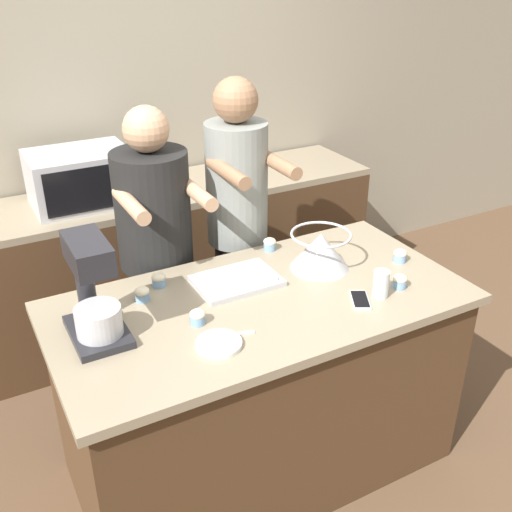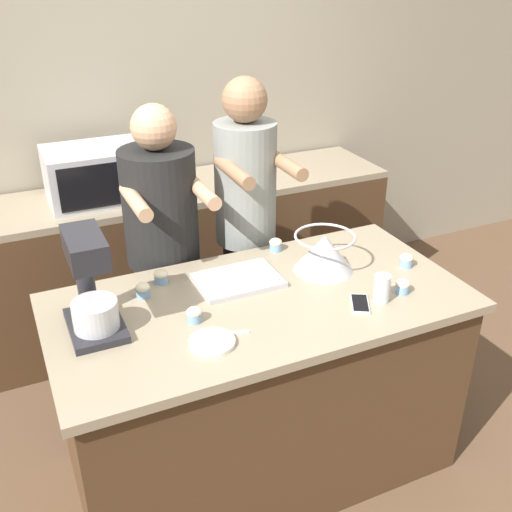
% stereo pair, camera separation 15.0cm
% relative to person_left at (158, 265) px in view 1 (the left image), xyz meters
% --- Properties ---
extents(ground_plane, '(16.00, 16.00, 0.00)m').
position_rel_person_left_xyz_m(ground_plane, '(0.23, -0.62, -0.84)').
color(ground_plane, brown).
extents(back_wall, '(10.00, 0.06, 2.70)m').
position_rel_person_left_xyz_m(back_wall, '(0.23, 1.09, 0.51)').
color(back_wall, gray).
rests_on(back_wall, ground_plane).
extents(island_counter, '(1.73, 0.87, 0.92)m').
position_rel_person_left_xyz_m(island_counter, '(0.23, -0.62, -0.38)').
color(island_counter, '#4C331E').
rests_on(island_counter, ground_plane).
extents(back_counter, '(2.80, 0.60, 0.93)m').
position_rel_person_left_xyz_m(back_counter, '(0.23, 0.74, -0.38)').
color(back_counter, '#4C331E').
rests_on(back_counter, ground_plane).
extents(person_left, '(0.36, 0.52, 1.62)m').
position_rel_person_left_xyz_m(person_left, '(0.00, 0.00, 0.00)').
color(person_left, '#33384C').
rests_on(person_left, ground_plane).
extents(person_right, '(0.32, 0.49, 1.70)m').
position_rel_person_left_xyz_m(person_right, '(0.44, -0.00, 0.06)').
color(person_right, '#232328').
rests_on(person_right, ground_plane).
extents(stand_mixer, '(0.20, 0.30, 0.40)m').
position_rel_person_left_xyz_m(stand_mixer, '(-0.43, -0.56, 0.25)').
color(stand_mixer, '#232328').
rests_on(stand_mixer, island_counter).
extents(mixing_bowl, '(0.27, 0.27, 0.17)m').
position_rel_person_left_xyz_m(mixing_bowl, '(0.60, -0.50, 0.16)').
color(mixing_bowl, '#BCBCC1').
rests_on(mixing_bowl, island_counter).
extents(baking_tray, '(0.36, 0.25, 0.04)m').
position_rel_person_left_xyz_m(baking_tray, '(0.20, -0.46, 0.09)').
color(baking_tray, '#BCBCC1').
rests_on(baking_tray, island_counter).
extents(microwave_oven, '(0.54, 0.41, 0.30)m').
position_rel_person_left_xyz_m(microwave_oven, '(-0.16, 0.74, 0.24)').
color(microwave_oven, '#B7B7BC').
rests_on(microwave_oven, back_counter).
extents(cell_phone, '(0.13, 0.16, 0.01)m').
position_rel_person_left_xyz_m(cell_phone, '(0.58, -0.83, 0.08)').
color(cell_phone, silver).
rests_on(cell_phone, island_counter).
extents(drinking_glass, '(0.07, 0.07, 0.12)m').
position_rel_person_left_xyz_m(drinking_glass, '(0.68, -0.84, 0.13)').
color(drinking_glass, silver).
rests_on(drinking_glass, island_counter).
extents(small_plate, '(0.17, 0.17, 0.02)m').
position_rel_person_left_xyz_m(small_plate, '(-0.07, -0.83, 0.08)').
color(small_plate, white).
rests_on(small_plate, island_counter).
extents(knife, '(0.22, 0.07, 0.01)m').
position_rel_person_left_xyz_m(knife, '(-0.03, -0.79, 0.08)').
color(knife, '#BCBCC1').
rests_on(knife, island_counter).
extents(cupcake_0, '(0.06, 0.06, 0.06)m').
position_rel_person_left_xyz_m(cupcake_0, '(0.96, -0.63, 0.11)').
color(cupcake_0, '#759EC6').
rests_on(cupcake_0, island_counter).
extents(cupcake_1, '(0.06, 0.06, 0.06)m').
position_rel_person_left_xyz_m(cupcake_1, '(0.80, -0.82, 0.11)').
color(cupcake_1, '#759EC6').
rests_on(cupcake_1, island_counter).
extents(cupcake_2, '(0.06, 0.06, 0.06)m').
position_rel_person_left_xyz_m(cupcake_2, '(-0.07, -0.66, 0.11)').
color(cupcake_2, '#759EC6').
rests_on(cupcake_2, island_counter).
extents(cupcake_3, '(0.06, 0.06, 0.06)m').
position_rel_person_left_xyz_m(cupcake_3, '(0.49, -0.24, 0.11)').
color(cupcake_3, '#759EC6').
rests_on(cupcake_3, island_counter).
extents(cupcake_4, '(0.06, 0.06, 0.06)m').
position_rel_person_left_xyz_m(cupcake_4, '(-0.21, -0.40, 0.11)').
color(cupcake_4, '#759EC6').
rests_on(cupcake_4, island_counter).
extents(cupcake_5, '(0.06, 0.06, 0.06)m').
position_rel_person_left_xyz_m(cupcake_5, '(-0.10, -0.32, 0.11)').
color(cupcake_5, '#759EC6').
rests_on(cupcake_5, island_counter).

